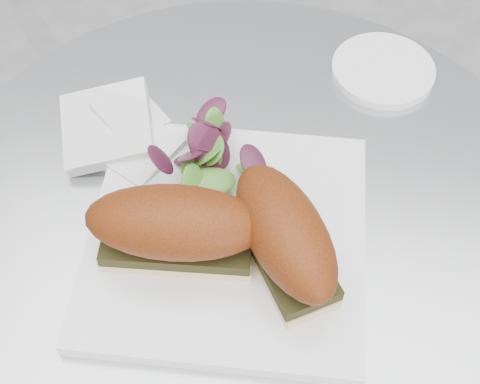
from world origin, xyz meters
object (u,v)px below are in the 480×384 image
object	(u,v)px
plate	(227,237)
saucer	(383,70)
sandwich_left	(176,227)
sandwich_right	(285,236)

from	to	relation	value
plate	saucer	distance (m)	0.31
sandwich_left	plate	bearing A→B (deg)	27.49
sandwich_left	saucer	xyz separation A→B (m)	(0.19, 0.30, -0.05)
sandwich_right	sandwich_left	bearing A→B (deg)	-118.67
saucer	sandwich_left	bearing A→B (deg)	-122.39
plate	sandwich_left	distance (m)	0.07
plate	saucer	xyz separation A→B (m)	(0.15, 0.27, -0.00)
sandwich_left	saucer	world-z (taller)	sandwich_left
plate	saucer	world-z (taller)	plate
sandwich_left	sandwich_right	distance (m)	0.10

